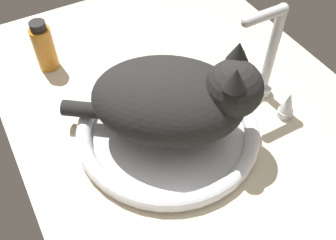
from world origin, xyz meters
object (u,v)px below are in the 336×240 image
sink_basin (168,129)px  cat (179,99)px  faucet (266,64)px  amber_bottle (44,47)px

sink_basin → cat: cat is taller
faucet → sink_basin: bearing=-90.0°
sink_basin → amber_bottle: amber_bottle is taller
cat → amber_bottle: (-32.45, -16.30, -4.51)cm
faucet → amber_bottle: faucet is taller
cat → sink_basin: bearing=-126.4°
faucet → amber_bottle: (-31.24, -37.56, -2.94)cm
sink_basin → cat: size_ratio=1.04×
faucet → cat: size_ratio=0.64×
amber_bottle → faucet: bearing=50.2°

